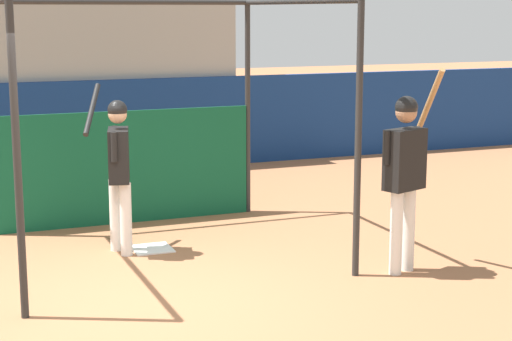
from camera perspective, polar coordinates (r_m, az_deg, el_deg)
ground_plane at (r=8.09m, az=-8.41°, el=-8.86°), size 60.00×60.00×0.00m
outfield_wall at (r=14.26m, az=-14.67°, el=2.61°), size 24.00×0.12×1.55m
bleacher_section at (r=16.20m, az=-15.78°, el=7.17°), size 7.05×4.00×3.63m
batting_cage at (r=10.39m, az=-8.04°, el=2.38°), size 3.38×3.13×2.81m
home_plate at (r=9.85m, az=-6.96°, el=-5.20°), size 0.44×0.44×0.02m
player_batter at (r=9.55m, az=-9.18°, el=0.59°), size 0.55×0.96×1.86m
player_waiting at (r=8.84m, az=9.91°, el=0.31°), size 0.68×0.58×2.12m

